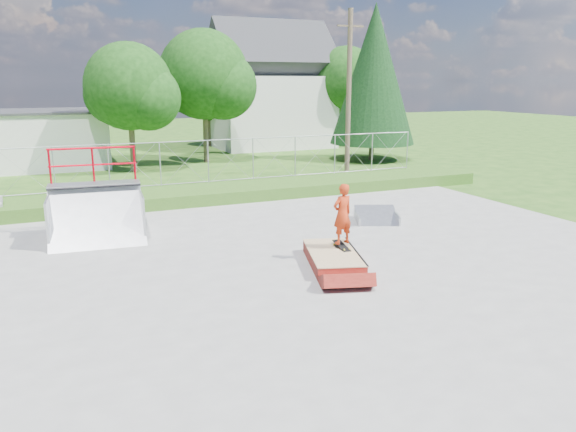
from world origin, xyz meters
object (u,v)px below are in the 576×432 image
grind_box (333,259)px  flat_bank_ramp (377,216)px  skater (342,217)px  quarter_pipe (95,197)px

grind_box → flat_bank_ramp: 4.94m
flat_bank_ramp → skater: bearing=-110.7°
grind_box → flat_bank_ramp: size_ratio=1.89×
grind_box → flat_bank_ramp: flat_bank_ramp is taller
flat_bank_ramp → skater: size_ratio=0.92×
flat_bank_ramp → skater: 4.63m
quarter_pipe → skater: (5.76, -4.62, -0.12)m
quarter_pipe → flat_bank_ramp: bearing=-3.9°
grind_box → quarter_pipe: size_ratio=1.03×
quarter_pipe → grind_box: bearing=-37.1°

